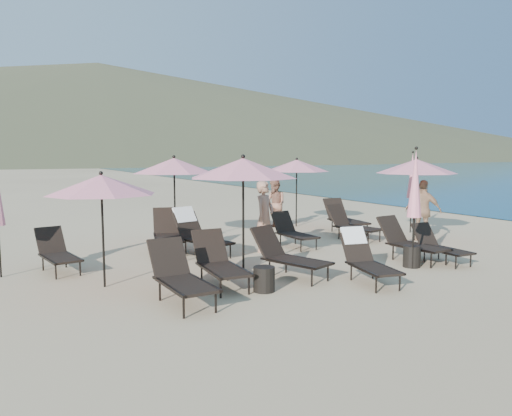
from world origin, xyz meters
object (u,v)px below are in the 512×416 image
lounger_8 (198,233)px  umbrella_open_1 (243,168)px  lounger_9 (293,231)px  side_table_1 (412,256)px  lounger_7 (168,232)px  side_table_0 (264,279)px  lounger_3 (366,257)px  lounger_4 (410,241)px  lounger_10 (352,224)px  lounger_1 (219,262)px  umbrella_open_4 (297,166)px  lounger_5 (439,245)px  umbrella_closed_0 (415,184)px  lounger_2 (288,255)px  umbrella_closed_1 (412,176)px  umbrella_open_2 (416,166)px  umbrella_open_3 (174,166)px  beachgoer_b (275,204)px  beachgoer_c (423,211)px  lounger_11 (344,217)px  lounger_6 (57,252)px  lounger_0 (180,275)px  beachgoer_a (265,216)px  umbrella_open_0 (101,185)px

lounger_8 → umbrella_open_1: umbrella_open_1 is taller
lounger_9 → side_table_1: (0.95, -3.37, -0.18)m
lounger_7 → side_table_0: lounger_7 is taller
lounger_3 → side_table_1: size_ratio=3.53×
lounger_9 → lounger_4: bearing=-63.6°
lounger_3 → lounger_10: bearing=65.8°
lounger_1 → umbrella_open_4: bearing=50.5°
lounger_5 → umbrella_open_4: umbrella_open_4 is taller
umbrella_open_1 → umbrella_closed_0: (3.33, -1.68, -0.36)m
lounger_9 → lounger_10: bearing=1.5°
lounger_9 → lounger_8: bearing=173.0°
lounger_2 → lounger_8: size_ratio=0.95×
lounger_7 → side_table_0: size_ratio=4.24×
lounger_4 → umbrella_closed_1: size_ratio=0.68×
lounger_9 → lounger_2: bearing=-125.8°
lounger_2 → side_table_1: lounger_2 is taller
lounger_7 → lounger_10: size_ratio=1.09×
umbrella_closed_1 → umbrella_open_2: bearing=-132.8°
lounger_1 → lounger_9: bearing=42.6°
lounger_2 → umbrella_open_3: size_ratio=0.74×
side_table_1 → beachgoer_b: 6.42m
lounger_3 → lounger_7: 5.43m
umbrella_closed_0 → beachgoer_c: 3.87m
lounger_10 → lounger_5: bearing=-104.6°
lounger_9 → umbrella_open_1: (-2.50, -1.82, 1.80)m
lounger_7 → beachgoer_b: 4.88m
lounger_1 → lounger_11: size_ratio=0.95×
lounger_9 → lounger_10: 2.14m
lounger_3 → lounger_9: 3.88m
umbrella_open_4 → lounger_8: bearing=-150.5°
lounger_3 → beachgoer_c: size_ratio=0.96×
umbrella_open_3 → beachgoer_c: umbrella_open_3 is taller
lounger_1 → lounger_6: 3.77m
umbrella_open_4 → beachgoer_c: size_ratio=1.34×
umbrella_open_1 → side_table_0: size_ratio=5.43×
lounger_0 → beachgoer_a: beachgoer_a is taller
umbrella_closed_1 → umbrella_open_0: bearing=-170.0°
lounger_6 → lounger_10: 8.15m
side_table_0 → lounger_4: bearing=7.7°
umbrella_open_3 → lounger_11: bearing=-6.8°
umbrella_open_0 → lounger_7: bearing=50.7°
lounger_7 → beachgoer_b: beachgoer_b is taller
lounger_0 → side_table_1: lounger_0 is taller
lounger_2 → lounger_4: size_ratio=1.04×
side_table_1 → beachgoer_c: bearing=38.5°
umbrella_open_0 → umbrella_closed_0: size_ratio=0.82×
lounger_4 → lounger_5: 0.67m
lounger_9 → umbrella_closed_0: 3.87m
umbrella_open_1 → umbrella_open_3: 3.66m
umbrella_open_3 → lounger_4: bearing=-48.5°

